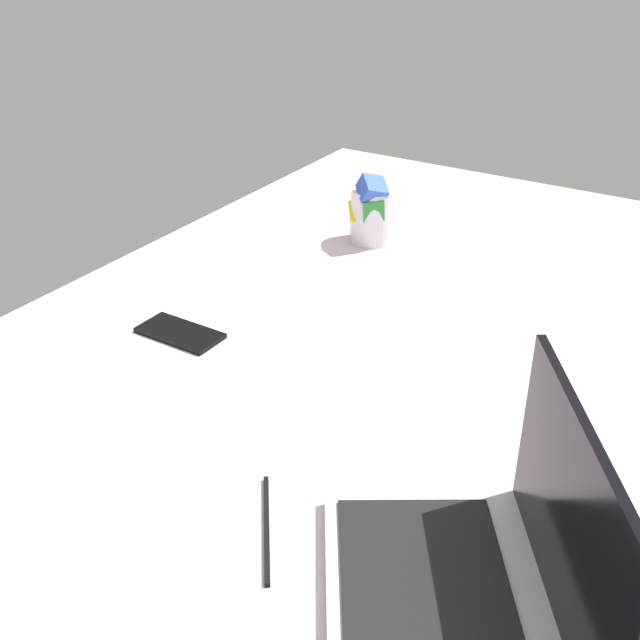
% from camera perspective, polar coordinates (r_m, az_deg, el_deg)
% --- Properties ---
extents(bed_mattress, '(1.80, 1.40, 0.18)m').
position_cam_1_polar(bed_mattress, '(1.27, 8.52, -6.80)').
color(bed_mattress, silver).
rests_on(bed_mattress, ground).
extents(laptop, '(0.40, 0.37, 0.23)m').
position_cam_1_polar(laptop, '(0.83, 11.14, -18.17)').
color(laptop, '#B7BABC').
rests_on(laptop, bed_mattress).
extents(snack_cup, '(0.10, 0.09, 0.15)m').
position_cam_1_polar(snack_cup, '(1.61, 3.72, 7.72)').
color(snack_cup, silver).
rests_on(snack_cup, bed_mattress).
extents(cell_phone, '(0.07, 0.14, 0.01)m').
position_cam_1_polar(cell_phone, '(1.30, -10.02, -0.92)').
color(cell_phone, black).
rests_on(cell_phone, bed_mattress).
extents(charger_cable, '(0.14, 0.10, 0.01)m').
position_cam_1_polar(charger_cable, '(0.93, -3.85, -14.63)').
color(charger_cable, black).
rests_on(charger_cable, bed_mattress).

